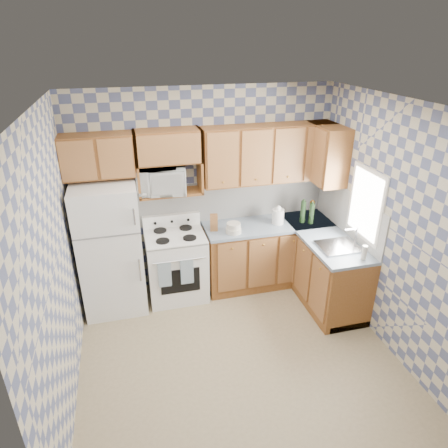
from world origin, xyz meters
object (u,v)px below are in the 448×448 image
Objects in this scene: stove_body at (177,266)px; electric_kettle at (278,216)px; refrigerator at (111,248)px; microwave at (162,180)px.

stove_body is 4.44× the size of electric_kettle.
electric_kettle reaches higher than stove_body.
refrigerator reaches higher than stove_body.
electric_kettle is at bearing 0.31° from refrigerator.
stove_body is (0.80, 0.03, -0.39)m from refrigerator.
stove_body is 1.18m from microwave.
microwave reaches higher than electric_kettle.
refrigerator is at bearing -158.66° from microwave.
microwave is at bearing 174.00° from electric_kettle.
electric_kettle is at bearing 1.75° from microwave.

